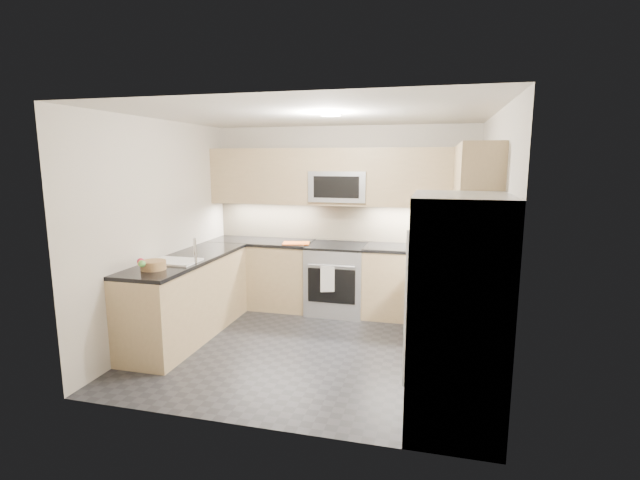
{
  "coord_description": "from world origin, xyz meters",
  "views": [
    {
      "loc": [
        1.27,
        -4.67,
        2.05
      ],
      "look_at": [
        0.0,
        0.35,
        1.15
      ],
      "focal_mm": 26.0,
      "sensor_mm": 36.0,
      "label": 1
    }
  ],
  "objects": [
    {
      "name": "floor",
      "position": [
        0.0,
        0.0,
        0.0
      ],
      "size": [
        3.6,
        3.2,
        0.0
      ],
      "primitive_type": "cube",
      "color": "black",
      "rests_on": "ground"
    },
    {
      "name": "cutting_board",
      "position": [
        -0.54,
        1.18,
        0.95
      ],
      "size": [
        0.4,
        0.32,
        0.01
      ],
      "primitive_type": "cube",
      "rotation": [
        0.0,
        0.0,
        0.21
      ],
      "color": "#D15313",
      "rests_on": "countertop_back_left"
    },
    {
      "name": "oven_door_glass",
      "position": [
        0.0,
        0.95,
        0.45
      ],
      "size": [
        0.62,
        0.02,
        0.45
      ],
      "primitive_type": "cube",
      "color": "black",
      "rests_on": "gas_range"
    },
    {
      "name": "backsplash_right",
      "position": [
        1.8,
        0.45,
        1.2
      ],
      "size": [
        0.01,
        2.3,
        0.51
      ],
      "primitive_type": "cube",
      "color": "tan",
      "rests_on": "wall_right"
    },
    {
      "name": "base_cab_back_right",
      "position": [
        1.09,
        1.3,
        0.45
      ],
      "size": [
        1.42,
        0.6,
        0.9
      ],
      "primitive_type": "cube",
      "color": "tan",
      "rests_on": "floor"
    },
    {
      "name": "gas_range",
      "position": [
        0.0,
        1.28,
        0.46
      ],
      "size": [
        0.76,
        0.65,
        0.91
      ],
      "primitive_type": "cube",
      "color": "#999BA1",
      "rests_on": "floor"
    },
    {
      "name": "wall_left",
      "position": [
        -1.8,
        0.0,
        1.25
      ],
      "size": [
        0.02,
        3.2,
        2.5
      ],
      "primitive_type": "cube",
      "color": "#BDB4A5",
      "rests_on": "floor"
    },
    {
      "name": "dish_towel_check",
      "position": [
        -0.04,
        0.91,
        0.55
      ],
      "size": [
        0.17,
        0.07,
        0.34
      ],
      "primitive_type": "cube",
      "rotation": [
        0.0,
        0.0,
        0.31
      ],
      "color": "silver",
      "rests_on": "oven_handle"
    },
    {
      "name": "countertop_peninsula",
      "position": [
        -1.5,
        0.0,
        0.92
      ],
      "size": [
        0.63,
        2.0,
        0.04
      ],
      "primitive_type": "cube",
      "color": "black",
      "rests_on": "base_cab_peninsula"
    },
    {
      "name": "utensil_bowl",
      "position": [
        1.45,
        1.32,
        1.01
      ],
      "size": [
        0.26,
        0.26,
        0.14
      ],
      "primitive_type": "cylinder",
      "rotation": [
        0.0,
        0.0,
        -0.02
      ],
      "color": "#53A948",
      "rests_on": "countertop_back_right"
    },
    {
      "name": "countertop_right",
      "position": [
        1.5,
        0.15,
        0.92
      ],
      "size": [
        0.63,
        1.7,
        0.04
      ],
      "primitive_type": "cube",
      "color": "black",
      "rests_on": "base_cab_right"
    },
    {
      "name": "fruit_pear",
      "position": [
        -1.48,
        -0.85,
        1.05
      ],
      "size": [
        0.07,
        0.07,
        0.07
      ],
      "primitive_type": "sphere",
      "color": "#51A145",
      "rests_on": "fruit_basket"
    },
    {
      "name": "ceiling",
      "position": [
        0.0,
        0.0,
        2.5
      ],
      "size": [
        3.6,
        3.2,
        0.02
      ],
      "primitive_type": "cube",
      "color": "beige",
      "rests_on": "wall_back"
    },
    {
      "name": "upper_cab_right",
      "position": [
        1.62,
        0.28,
        1.83
      ],
      "size": [
        0.35,
        1.95,
        0.75
      ],
      "primitive_type": "cube",
      "color": "tan",
      "rests_on": "wall_right"
    },
    {
      "name": "backsplash_back",
      "position": [
        0.0,
        1.6,
        1.2
      ],
      "size": [
        3.6,
        0.01,
        0.51
      ],
      "primitive_type": "cube",
      "color": "tan",
      "rests_on": "wall_back"
    },
    {
      "name": "wall_back",
      "position": [
        0.0,
        1.6,
        1.25
      ],
      "size": [
        3.6,
        0.02,
        2.5
      ],
      "primitive_type": "cube",
      "color": "#BDB4A5",
      "rests_on": "floor"
    },
    {
      "name": "fruit_orange",
      "position": [
        -1.5,
        -0.83,
        1.05
      ],
      "size": [
        0.07,
        0.07,
        0.07
      ],
      "primitive_type": "sphere",
      "color": "#E45419",
      "rests_on": "fruit_basket"
    },
    {
      "name": "countertop_back_left",
      "position": [
        -1.09,
        1.3,
        0.92
      ],
      "size": [
        1.42,
        0.63,
        0.04
      ],
      "primitive_type": "cube",
      "color": "black",
      "rests_on": "base_cab_back_left"
    },
    {
      "name": "fruit_basket",
      "position": [
        -1.52,
        -0.61,
        0.99
      ],
      "size": [
        0.25,
        0.25,
        0.09
      ],
      "primitive_type": "cylinder",
      "rotation": [
        0.0,
        0.0,
        0.01
      ],
      "color": "#A3794C",
      "rests_on": "countertop_peninsula"
    },
    {
      "name": "upper_cab_back",
      "position": [
        0.0,
        1.43,
        1.83
      ],
      "size": [
        3.6,
        0.35,
        0.75
      ],
      "primitive_type": "cube",
      "color": "tan",
      "rests_on": "wall_back"
    },
    {
      "name": "base_cab_back_left",
      "position": [
        -1.09,
        1.3,
        0.45
      ],
      "size": [
        1.42,
        0.6,
        0.9
      ],
      "primitive_type": "cube",
      "color": "tan",
      "rests_on": "floor"
    },
    {
      "name": "wall_front",
      "position": [
        0.0,
        -1.6,
        1.25
      ],
      "size": [
        3.6,
        0.02,
        2.5
      ],
      "primitive_type": "cube",
      "color": "#BDB4A5",
      "rests_on": "floor"
    },
    {
      "name": "refrigerator",
      "position": [
        1.45,
        -1.15,
        0.9
      ],
      "size": [
        0.7,
        0.9,
        1.8
      ],
      "primitive_type": "cube",
      "color": "#ACB0B4",
      "rests_on": "floor"
    },
    {
      "name": "countertop_back_right",
      "position": [
        1.09,
        1.3,
        0.92
      ],
      "size": [
        1.42,
        0.63,
        0.04
      ],
      "primitive_type": "cube",
      "color": "black",
      "rests_on": "base_cab_back_right"
    },
    {
      "name": "fridge_handle_right",
      "position": [
        1.08,
        -0.97,
        0.95
      ],
      "size": [
        0.02,
        0.02,
        1.2
      ],
      "primitive_type": "cylinder",
      "color": "#B2B5BA",
      "rests_on": "refrigerator"
    },
    {
      "name": "microwave",
      "position": [
        0.0,
        1.4,
        1.7
      ],
      "size": [
        0.76,
        0.4,
        0.4
      ],
      "primitive_type": "cube",
      "color": "#9DA0A4",
      "rests_on": "upper_cab_back"
    },
    {
      "name": "oven_handle",
      "position": [
        0.0,
        0.93,
        0.72
      ],
      "size": [
        0.6,
        0.02,
        0.02
      ],
      "primitive_type": "cylinder",
      "rotation": [
        0.0,
        1.57,
        0.0
      ],
      "color": "#B2B5BA",
      "rests_on": "gas_range"
    },
    {
      "name": "range_cooktop",
      "position": [
        0.0,
        1.28,
        0.92
      ],
      "size": [
        0.76,
        0.65,
        0.03
      ],
      "primitive_type": "cube",
      "color": "black",
      "rests_on": "gas_range"
    },
    {
      "name": "base_cab_peninsula",
      "position": [
        -1.5,
        0.0,
        0.45
      ],
      "size": [
        0.6,
        2.0,
        0.9
      ],
      "primitive_type": "cube",
      "color": "tan",
      "rests_on": "floor"
    },
    {
      "name": "microwave_door",
      "position": [
        0.0,
        1.2,
        1.7
      ],
      "size": [
        0.6,
        0.01,
        0.28
      ],
      "primitive_type": "cube",
      "color": "black",
      "rests_on": "microwave"
    },
    {
      "name": "base_cab_right",
      "position": [
        1.5,
        0.15,
        0.45
      ],
      "size": [
        0.6,
        1.7,
        0.9
      ],
      "primitive_type": "cube",
      "color": "tan",
      "rests_on": "floor"
    },
    {
      "name": "fruit_apple",
      "position": [
        -1.55,
        -0.77,
        1.05
      ],
      "size": [
        0.07,
        0.07,
        0.07
      ],
      "primitive_type": "sphere",
      "color": "#BA1534",
      "rests_on": "fruit_basket"
    },
    {
      "name": "sink_basin",
      "position": [
        -1.5,
        -0.25,
        0.88
      ],
      "size": [
        0.52,
        0.38,
        0.16
      ],
      "primitive_type": "cube",
      "color": "white",
      "rests_on": "base_cab_peninsula"
    },
    {
      "name": "faucet",
      "position": [
        -1.24,
        -0.25,
        1.08
      ],
      "size": [
        0.03,
        0.03,
        0.28
      ],
      "primitive_type": "cylinder",
      "color": "silver",
      "rests_on": "countertop_peninsula"
    },
    {
      "name": "wall_right",
      "position": [
        1.8,
        0.0,
        1.25
      ],
      "size": [
        0.02,
        3.2,
        2.5
      ],
      "primitive_type": "cube",
      "color": "#BDB4A5",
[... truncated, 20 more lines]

